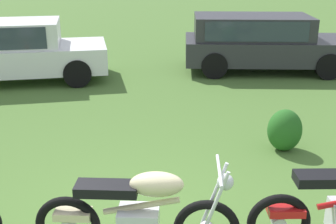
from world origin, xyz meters
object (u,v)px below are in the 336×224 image
object	(u,v)px
car_charcoal	(259,39)
motorcycle_cream	(139,215)
car_white	(0,47)
shrub_low	(285,130)

from	to	relation	value
car_charcoal	motorcycle_cream	bearing A→B (deg)	-107.17
car_white	car_charcoal	size ratio (longest dim) A/B	1.10
motorcycle_cream	car_white	world-z (taller)	car_white
car_charcoal	shrub_low	size ratio (longest dim) A/B	6.49
car_white	car_charcoal	xyz separation A→B (m)	(6.34, 0.86, -0.00)
motorcycle_cream	car_charcoal	xyz separation A→B (m)	(2.90, 7.52, 0.35)
motorcycle_cream	car_charcoal	bearing A→B (deg)	73.63
motorcycle_cream	car_white	xyz separation A→B (m)	(-3.44, 6.66, 0.35)
motorcycle_cream	car_charcoal	size ratio (longest dim) A/B	0.47
car_charcoal	car_white	bearing A→B (deg)	-168.38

